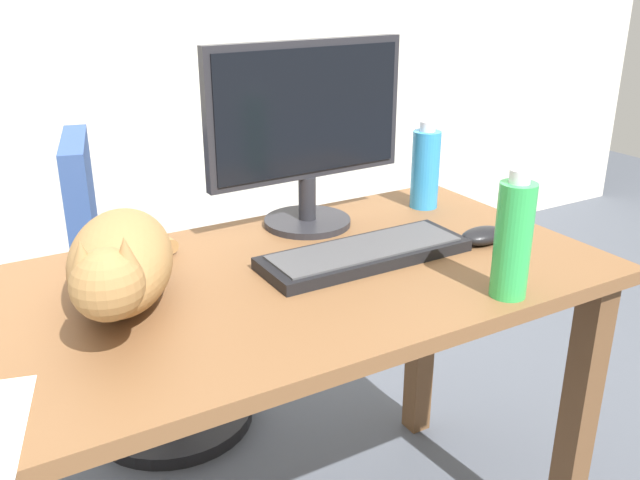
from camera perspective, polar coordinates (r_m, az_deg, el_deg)
desk at (r=1.38m, az=-3.58°, el=-7.62°), size 1.32×0.67×0.74m
office_chair at (r=2.05m, az=-14.22°, el=-5.75°), size 0.49×0.48×0.89m
monitor at (r=1.53m, az=-1.08°, el=9.23°), size 0.48×0.20×0.41m
keyboard at (r=1.40m, az=3.74°, el=-1.11°), size 0.44×0.15×0.03m
cat at (r=1.24m, az=-16.21°, el=-1.73°), size 0.30×0.58×0.20m
computer_mouse at (r=1.52m, az=13.34°, el=0.36°), size 0.11×0.06×0.04m
water_bottle at (r=1.26m, az=15.70°, el=0.09°), size 0.07×0.07×0.24m
spray_bottle at (r=1.71m, az=8.72°, el=5.91°), size 0.07×0.07×0.21m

